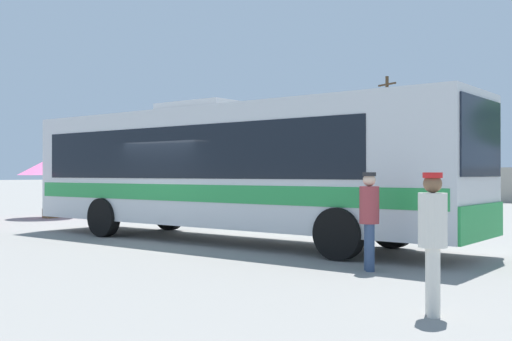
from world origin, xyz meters
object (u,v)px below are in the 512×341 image
roadside_tree_left (358,146)px  parked_car_leftmost_black (292,187)px  roadside_tree_midleft (445,141)px  attendant_by_bus_door (369,215)px  utility_pole_near (387,134)px  coach_bus_silver_green (225,166)px  passenger_waiting_on_apron (433,234)px  vendor_umbrella_secondary_pink (50,167)px  parked_car_second_white (360,189)px

roadside_tree_left → parked_car_leftmost_black: bearing=-83.4°
roadside_tree_midleft → parked_car_leftmost_black: bearing=-121.9°
attendant_by_bus_door → utility_pole_near: bearing=119.6°
coach_bus_silver_green → attendant_by_bus_door: 5.54m
passenger_waiting_on_apron → parked_car_leftmost_black: passenger_waiting_on_apron is taller
coach_bus_silver_green → passenger_waiting_on_apron: 8.64m
passenger_waiting_on_apron → vendor_umbrella_secondary_pink: (-18.25, 5.14, 0.97)m
coach_bus_silver_green → parked_car_second_white: coach_bus_silver_green is taller
parked_car_leftmost_black → parked_car_second_white: size_ratio=0.98×
parked_car_second_white → roadside_tree_left: (-6.50, 9.84, 3.25)m
utility_pole_near → roadside_tree_midleft: (3.09, 3.12, -0.51)m
passenger_waiting_on_apron → parked_car_leftmost_black: 34.53m
parked_car_leftmost_black → utility_pole_near: 8.75m
parked_car_second_white → roadside_tree_left: size_ratio=0.75×
parked_car_leftmost_black → utility_pole_near: utility_pole_near is taller
vendor_umbrella_secondary_pink → parked_car_leftmost_black: vendor_umbrella_secondary_pink is taller
parked_car_second_white → vendor_umbrella_secondary_pink: bearing=-91.6°
utility_pole_near → roadside_tree_left: bearing=146.2°
attendant_by_bus_door → vendor_umbrella_secondary_pink: bearing=170.2°
vendor_umbrella_secondary_pink → roadside_tree_midleft: size_ratio=0.39×
vendor_umbrella_secondary_pink → parked_car_leftmost_black: (-4.75, 20.61, -1.15)m
vendor_umbrella_secondary_pink → roadside_tree_midleft: (1.64, 30.87, 2.18)m
coach_bus_silver_green → roadside_tree_midleft: (-9.03, 31.98, 2.23)m
parked_car_leftmost_black → utility_pole_near: (3.29, 7.14, 3.84)m
utility_pole_near → roadside_tree_left: utility_pole_near is taller
attendant_by_bus_door → roadside_tree_left: 40.07m
coach_bus_silver_green → parked_car_second_white: 24.25m
parked_car_leftmost_black → attendant_by_bus_door: bearing=-48.5°
roadside_tree_midleft → passenger_waiting_on_apron: bearing=-65.2°
vendor_umbrella_secondary_pink → parked_car_second_white: vendor_umbrella_secondary_pink is taller
passenger_waiting_on_apron → roadside_tree_midleft: roadside_tree_midleft is taller
roadside_tree_midleft → coach_bus_silver_green: bearing=-74.2°
vendor_umbrella_secondary_pink → roadside_tree_left: size_ratio=0.43×
coach_bus_silver_green → attendant_by_bus_door: bearing=-17.3°
passenger_waiting_on_apron → utility_pole_near: 38.52m
attendant_by_bus_door → utility_pole_near: 35.26m
passenger_waiting_on_apron → attendant_by_bus_door: bearing=134.5°
passenger_waiting_on_apron → parked_car_second_white: passenger_waiting_on_apron is taller
attendant_by_bus_door → parked_car_leftmost_black: size_ratio=0.42×
roadside_tree_midleft → attendant_by_bus_door: bearing=-67.0°
utility_pole_near → roadside_tree_left: (-4.47, 2.99, -0.64)m
attendant_by_bus_door → parked_car_leftmost_black: attendant_by_bus_door is taller
attendant_by_bus_door → utility_pole_near: utility_pole_near is taller
coach_bus_silver_green → roadside_tree_left: bearing=117.5°
coach_bus_silver_green → parked_car_second_white: (-10.09, 22.01, -1.14)m
vendor_umbrella_secondary_pink → roadside_tree_midleft: 30.99m
passenger_waiting_on_apron → roadside_tree_midleft: (-16.61, 36.01, 3.15)m
passenger_waiting_on_apron → coach_bus_silver_green: bearing=152.0°
vendor_umbrella_secondary_pink → roadside_tree_left: 31.38m
parked_car_leftmost_black → vendor_umbrella_secondary_pink: bearing=-77.0°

